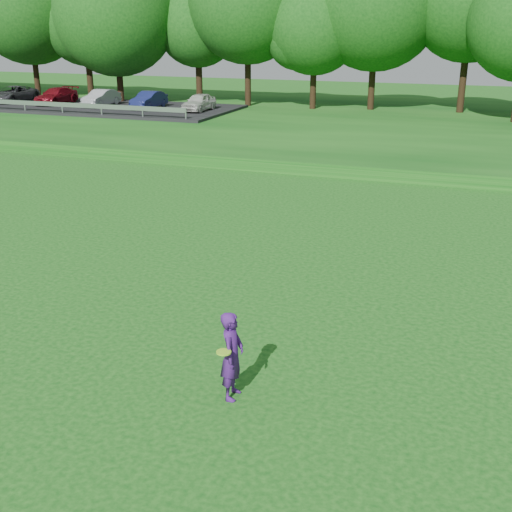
% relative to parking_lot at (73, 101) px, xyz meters
% --- Properties ---
extents(ground, '(140.00, 140.00, 0.00)m').
position_rel_parking_lot_xyz_m(ground, '(24.41, -32.82, -1.06)').
color(ground, '#0D4711').
rests_on(ground, ground).
extents(berm, '(130.00, 30.00, 0.60)m').
position_rel_parking_lot_xyz_m(berm, '(24.41, 1.18, -0.76)').
color(berm, '#0D4711').
rests_on(berm, ground).
extents(walking_path, '(130.00, 1.60, 0.04)m').
position_rel_parking_lot_xyz_m(walking_path, '(24.41, -12.82, -1.04)').
color(walking_path, gray).
rests_on(walking_path, ground).
extents(parking_lot, '(24.00, 9.00, 1.38)m').
position_rel_parking_lot_xyz_m(parking_lot, '(0.00, 0.00, 0.00)').
color(parking_lot, black).
rests_on(parking_lot, berm).
extents(woman, '(0.47, 0.78, 1.71)m').
position_rel_parking_lot_xyz_m(woman, '(26.02, -32.13, -0.20)').
color(woman, '#46186F').
rests_on(woman, ground).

